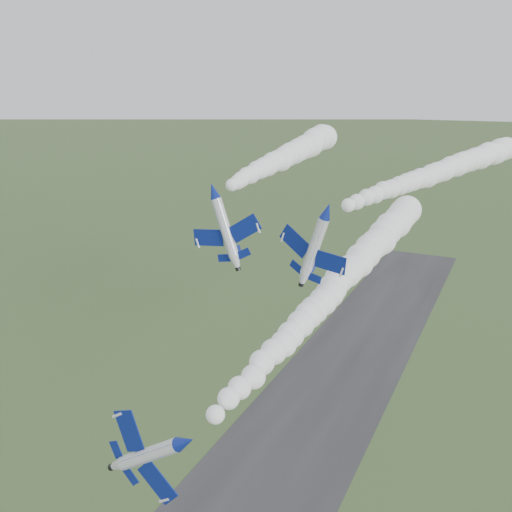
# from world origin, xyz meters

# --- Properties ---
(runway) EXTENTS (24.00, 260.00, 0.04)m
(runway) POSITION_xyz_m (0.00, 30.00, 0.02)
(runway) COLOR #2C2B2E
(runway) RESTS_ON ground
(jet_lead) EXTENTS (5.15, 11.26, 7.91)m
(jet_lead) POSITION_xyz_m (7.36, -10.85, 30.35)
(jet_lead) COLOR silver
(smoke_trail_jet_lead) EXTENTS (7.54, 73.52, 5.55)m
(smoke_trail_jet_lead) POSITION_xyz_m (9.17, 28.04, 33.27)
(smoke_trail_jet_lead) COLOR white
(jet_pair_left) EXTENTS (9.77, 12.34, 4.03)m
(jet_pair_left) POSITION_xyz_m (-6.66, 19.37, 45.86)
(jet_pair_left) COLOR silver
(smoke_trail_jet_pair_left) EXTENTS (7.55, 59.42, 5.54)m
(smoke_trail_jet_pair_left) POSITION_xyz_m (-8.98, 51.66, 47.05)
(smoke_trail_jet_pair_left) COLOR white
(jet_pair_right) EXTENTS (9.69, 11.98, 3.93)m
(jet_pair_right) POSITION_xyz_m (9.40, 18.78, 44.74)
(jet_pair_right) COLOR silver
(smoke_trail_jet_pair_right) EXTENTS (19.66, 68.44, 4.77)m
(smoke_trail_jet_pair_right) POSITION_xyz_m (18.45, 55.16, 45.71)
(smoke_trail_jet_pair_right) COLOR white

